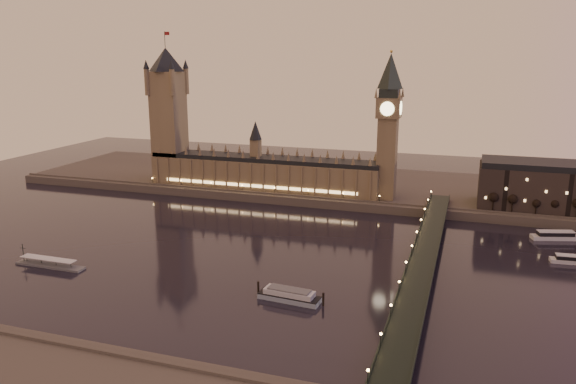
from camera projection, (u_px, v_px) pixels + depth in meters
name	position (u px, v px, depth m)	size (l,w,h in m)	color
ground	(253.00, 253.00, 311.51)	(700.00, 700.00, 0.00)	black
far_embankment	(364.00, 186.00, 453.54)	(560.00, 130.00, 6.00)	#423D35
palace_of_westminster	(263.00, 169.00, 429.99)	(180.00, 26.62, 52.00)	brown
victoria_tower	(168.00, 108.00, 443.85)	(31.68, 31.68, 118.00)	brown
big_ben	(389.00, 118.00, 390.97)	(17.68, 17.68, 104.00)	brown
westminster_bridge	(422.00, 262.00, 282.12)	(13.20, 260.00, 15.30)	black
bare_tree_0	(492.00, 199.00, 369.80)	(5.66, 5.66, 11.51)	black
bare_tree_1	(513.00, 200.00, 365.76)	(5.66, 5.66, 11.51)	black
bare_tree_2	(535.00, 202.00, 361.71)	(5.66, 5.66, 11.51)	black
bare_tree_3	(558.00, 204.00, 357.67)	(5.66, 5.66, 11.51)	black
cruise_boat_b	(555.00, 236.00, 333.91)	(28.67, 14.59, 5.14)	silver
cruise_boat_c	(573.00, 260.00, 295.87)	(22.49, 7.92, 4.41)	silver
moored_barge	(289.00, 295.00, 251.13)	(32.60, 10.30, 6.00)	#879BAC
pontoon_pier	(50.00, 264.00, 291.62)	(39.35, 6.56, 10.49)	#595B5E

